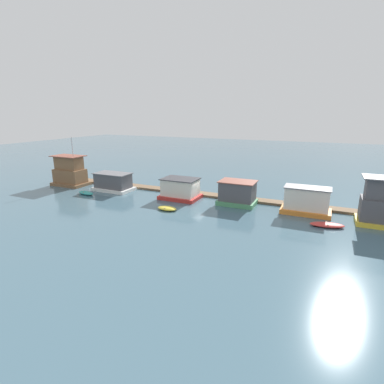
{
  "coord_description": "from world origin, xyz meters",
  "views": [
    {
      "loc": [
        16.62,
        -37.65,
        12.11
      ],
      "look_at": [
        0.0,
        -1.0,
        1.4
      ],
      "focal_mm": 28.0,
      "sensor_mm": 36.0,
      "label": 1
    }
  ],
  "objects": [
    {
      "name": "houseboat_orange",
      "position": [
        14.89,
        0.23,
        1.57
      ],
      "size": [
        5.85,
        3.2,
        3.35
      ],
      "color": "orange",
      "rests_on": "ground_plane"
    },
    {
      "name": "houseboat_white",
      "position": [
        -14.12,
        -0.42,
        1.33
      ],
      "size": [
        6.3,
        3.7,
        2.82
      ],
      "color": "white",
      "rests_on": "ground_plane"
    },
    {
      "name": "dinghy_red",
      "position": [
        17.42,
        -3.6,
        0.22
      ],
      "size": [
        3.77,
        2.08,
        0.44
      ],
      "color": "red",
      "rests_on": "ground_plane"
    },
    {
      "name": "dinghy_yellow",
      "position": [
        -1.39,
        -5.7,
        0.22
      ],
      "size": [
        2.73,
        1.66,
        0.44
      ],
      "color": "yellow",
      "rests_on": "ground_plane"
    },
    {
      "name": "houseboat_green",
      "position": [
        6.09,
        0.47,
        1.56
      ],
      "size": [
        5.01,
        3.67,
        3.23
      ],
      "color": "#4C9360",
      "rests_on": "ground_plane"
    },
    {
      "name": "houseboat_red",
      "position": [
        -2.22,
        -0.2,
        1.41
      ],
      "size": [
        5.54,
        4.07,
        2.97
      ],
      "color": "red",
      "rests_on": "ground_plane"
    },
    {
      "name": "dinghy_teal",
      "position": [
        -16.26,
        -4.27,
        0.26
      ],
      "size": [
        3.19,
        1.68,
        0.52
      ],
      "color": "teal",
      "rests_on": "ground_plane"
    },
    {
      "name": "houseboat_brown",
      "position": [
        -23.16,
        -0.53,
        2.25
      ],
      "size": [
        5.91,
        3.74,
        8.24
      ],
      "color": "brown",
      "rests_on": "ground_plane"
    },
    {
      "name": "ground_plane",
      "position": [
        0.0,
        0.0,
        0.0
      ],
      "size": [
        200.0,
        200.0,
        0.0
      ],
      "primitive_type": "plane",
      "color": "#426070"
    },
    {
      "name": "dock_walkway",
      "position": [
        0.0,
        2.88,
        0.15
      ],
      "size": [
        59.6,
        1.93,
        0.3
      ],
      "primitive_type": "cube",
      "color": "brown",
      "rests_on": "ground_plane"
    }
  ]
}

